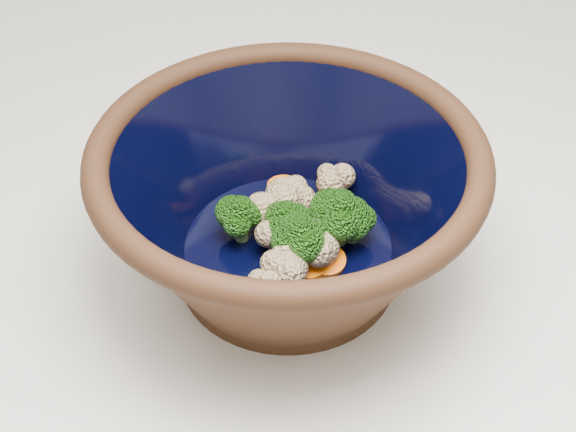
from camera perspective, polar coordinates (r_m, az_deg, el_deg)
mixing_bowl at (r=0.62m, az=0.00°, el=0.87°), size 0.30×0.30×0.13m
vegetable_pile at (r=0.63m, az=0.86°, el=-0.47°), size 0.12×0.14×0.05m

